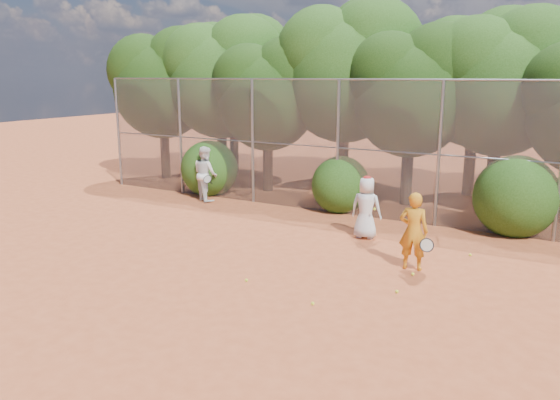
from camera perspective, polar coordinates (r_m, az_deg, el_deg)
The scene contains 23 objects.
ground at distance 11.29m, azimuth -1.84°, elevation -8.51°, with size 80.00×80.00×0.00m, color #AC4B26.
fence_back at distance 16.11m, azimuth 8.92°, elevation 5.39°, with size 20.05×0.09×4.03m.
tree_0 at distance 22.62m, azimuth -12.08°, elevation 12.18°, with size 4.38×3.81×6.00m.
tree_1 at distance 21.46m, azimuth -6.04°, elevation 12.98°, with size 4.64×4.03×6.35m.
tree_2 at distance 19.52m, azimuth -1.14°, elevation 11.36°, with size 3.99×3.47×5.47m.
tree_3 at distance 19.29m, azimuth 7.06°, elevation 13.66°, with size 4.89×4.26×6.70m.
tree_4 at distance 17.90m, azimuth 13.76°, elevation 11.41°, with size 4.19×3.64×5.73m.
tree_5 at distance 18.17m, azimuth 22.30°, elevation 11.76°, with size 4.51×3.92×6.17m.
tree_9 at distance 23.92m, azimuth -4.78°, elevation 13.42°, with size 4.83×4.20×6.62m.
tree_10 at distance 21.71m, azimuth 6.87°, elevation 14.19°, with size 5.15×4.48×7.06m.
tree_11 at distance 19.90m, azimuth 20.05°, elevation 12.30°, with size 4.64×4.03×6.35m.
bush_0 at distance 19.35m, azimuth -7.39°, elevation 3.55°, with size 2.00×2.00×2.00m, color #1D4110.
bush_1 at distance 16.90m, azimuth 6.35°, elevation 1.86°, with size 1.80×1.80×1.80m, color #1D4110.
bush_2 at distance 15.63m, azimuth 23.45°, elevation 0.70°, with size 2.20×2.20×2.20m, color #1D4110.
player_yellow at distance 12.07m, azimuth 13.78°, elevation -3.19°, with size 0.85×0.56×1.71m.
player_teen at distance 14.15m, azimuth 8.99°, elevation -0.76°, with size 0.83×0.57×1.64m.
player_white at distance 18.36m, azimuth -7.79°, elevation 2.75°, with size 1.11×1.03×1.83m.
ball_0 at distance 11.93m, azimuth 13.71°, elevation -7.52°, with size 0.07×0.07×0.07m, color #D3E429.
ball_1 at distance 13.52m, azimuth 19.26°, elevation -5.43°, with size 0.07×0.07×0.07m, color #D3E429.
ball_2 at distance 10.20m, azimuth 3.43°, elevation -10.75°, with size 0.07×0.07×0.07m, color #D3E429.
ball_3 at distance 10.94m, azimuth 12.11°, elevation -9.34°, with size 0.07×0.07×0.07m, color #D3E429.
ball_4 at distance 11.28m, azimuth -3.53°, elevation -8.36°, with size 0.07×0.07×0.07m, color #D3E429.
ball_5 at distance 12.75m, azimuth 12.88°, elevation -6.12°, with size 0.07×0.07×0.07m, color #D3E429.
Camera 1 is at (5.48, -8.97, 4.13)m, focal length 35.00 mm.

